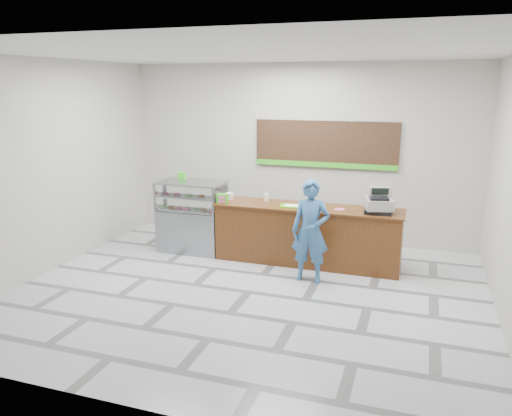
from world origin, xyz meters
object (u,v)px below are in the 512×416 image
(customer, at_px, (310,231))
(cash_register, at_px, (379,203))
(serving_tray, at_px, (291,206))
(display_case, at_px, (192,216))
(sales_counter, at_px, (307,235))

(customer, bearing_deg, cash_register, 35.58)
(serving_tray, relative_size, customer, 0.25)
(display_case, bearing_deg, sales_counter, 0.01)
(sales_counter, bearing_deg, cash_register, -1.87)
(sales_counter, relative_size, display_case, 2.45)
(display_case, xyz_separation_m, customer, (2.44, -0.77, 0.15))
(cash_register, bearing_deg, customer, -158.29)
(sales_counter, relative_size, customer, 1.97)
(customer, bearing_deg, serving_tray, 125.51)
(display_case, bearing_deg, serving_tray, -2.98)
(cash_register, bearing_deg, serving_tray, 167.46)
(sales_counter, distance_m, serving_tray, 0.60)
(sales_counter, relative_size, serving_tray, 7.98)
(sales_counter, distance_m, display_case, 2.23)
(display_case, relative_size, cash_register, 2.45)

